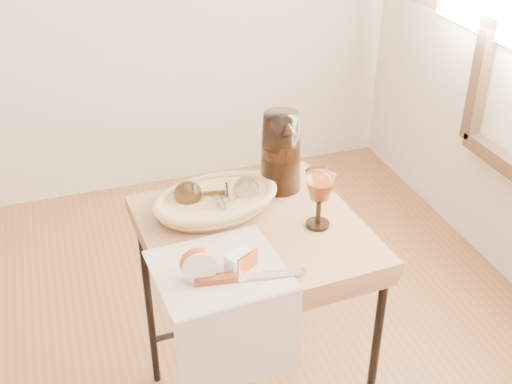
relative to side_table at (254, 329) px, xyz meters
name	(u,v)px	position (x,y,z in m)	size (l,w,h in m)	color
side_table	(254,329)	(0.00, 0.00, 0.00)	(0.57, 0.57, 0.72)	brown
tea_towel	(219,269)	(-0.14, -0.15, 0.36)	(0.31, 0.28, 0.01)	white
bread_basket	(216,203)	(-0.07, 0.11, 0.38)	(0.32, 0.22, 0.05)	#97784C
goblet_lying_a	(205,193)	(-0.10, 0.12, 0.41)	(0.13, 0.08, 0.08)	#50371E
goblet_lying_b	(234,196)	(-0.02, 0.09, 0.41)	(0.12, 0.07, 0.07)	white
pitcher	(281,152)	(0.14, 0.17, 0.48)	(0.16, 0.24, 0.27)	black
wine_goblet	(319,199)	(0.16, -0.05, 0.44)	(0.08, 0.08, 0.16)	white
apple_half	(199,263)	(-0.19, -0.16, 0.41)	(0.09, 0.05, 0.08)	red
apple_wedge	(239,261)	(-0.09, -0.16, 0.39)	(0.07, 0.04, 0.05)	white
table_knife	(246,275)	(-0.09, -0.21, 0.38)	(0.26, 0.03, 0.02)	silver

